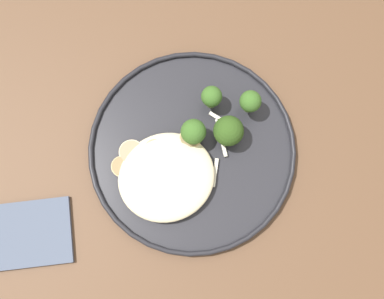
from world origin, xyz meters
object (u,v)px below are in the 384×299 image
at_px(seared_scallop_tilted_round, 132,153).
at_px(broccoli_floret_tall_stalk, 212,97).
at_px(seared_scallop_center_golden, 155,151).
at_px(broccoli_floret_right_tilted, 229,131).
at_px(seared_scallop_right_edge, 190,139).
at_px(seared_scallop_left_edge, 189,189).
at_px(broccoli_floret_near_rim, 250,102).
at_px(broccoli_floret_left_leaning, 193,132).
at_px(seared_scallop_tiny_bay, 166,176).
at_px(dinner_plate, 192,151).
at_px(folded_napkin, 17,236).
at_px(seared_scallop_large_seared, 122,167).

height_order(seared_scallop_tilted_round, broccoli_floret_tall_stalk, broccoli_floret_tall_stalk).
distance_m(seared_scallop_center_golden, broccoli_floret_right_tilted, 0.10).
xyz_separation_m(seared_scallop_right_edge, seared_scallop_left_edge, (-0.03, -0.06, -0.00)).
distance_m(seared_scallop_right_edge, broccoli_floret_right_tilted, 0.06).
distance_m(broccoli_floret_near_rim, broccoli_floret_left_leaning, 0.09).
distance_m(seared_scallop_tiny_bay, broccoli_floret_tall_stalk, 0.12).
bearing_deg(dinner_plate, seared_scallop_tiny_bay, -154.64).
height_order(broccoli_floret_near_rim, folded_napkin, broccoli_floret_near_rim).
bearing_deg(seared_scallop_large_seared, seared_scallop_left_edge, -39.60).
bearing_deg(seared_scallop_tilted_round, seared_scallop_left_edge, -53.71).
height_order(seared_scallop_tiny_bay, seared_scallop_right_edge, seared_scallop_right_edge).
bearing_deg(seared_scallop_center_golden, broccoli_floret_tall_stalk, 21.66).
height_order(broccoli_floret_left_leaning, broccoli_floret_tall_stalk, broccoli_floret_left_leaning).
distance_m(seared_scallop_tiny_bay, folded_napkin, 0.22).
bearing_deg(dinner_plate, seared_scallop_left_edge, -115.41).
bearing_deg(seared_scallop_left_edge, dinner_plate, 64.59).
xyz_separation_m(seared_scallop_center_golden, folded_napkin, (-0.22, -0.04, -0.02)).
relative_size(dinner_plate, broccoli_floret_near_rim, 5.41).
height_order(seared_scallop_large_seared, broccoli_floret_left_leaning, broccoli_floret_left_leaning).
relative_size(seared_scallop_large_seared, seared_scallop_left_edge, 0.88).
height_order(seared_scallop_tilted_round, seared_scallop_large_seared, seared_scallop_tilted_round).
bearing_deg(broccoli_floret_right_tilted, folded_napkin, -175.08).
bearing_deg(broccoli_floret_near_rim, seared_scallop_left_edge, -146.46).
height_order(dinner_plate, seared_scallop_center_golden, seared_scallop_center_golden).
xyz_separation_m(seared_scallop_center_golden, seared_scallop_large_seared, (-0.05, -0.00, -0.00)).
bearing_deg(broccoli_floret_near_rim, broccoli_floret_right_tilted, -147.54).
distance_m(seared_scallop_tilted_round, seared_scallop_left_edge, 0.09).
bearing_deg(folded_napkin, seared_scallop_tilted_round, 15.13).
height_order(seared_scallop_tilted_round, seared_scallop_left_edge, same).
relative_size(dinner_plate, seared_scallop_tiny_bay, 10.34).
height_order(seared_scallop_tiny_bay, broccoli_floret_left_leaning, broccoli_floret_left_leaning).
xyz_separation_m(broccoli_floret_near_rim, folded_napkin, (-0.36, -0.05, -0.04)).
relative_size(dinner_plate, seared_scallop_left_edge, 8.80).
bearing_deg(seared_scallop_tilted_round, seared_scallop_center_golden, -16.17).
relative_size(seared_scallop_large_seared, folded_napkin, 0.19).
bearing_deg(seared_scallop_right_edge, broccoli_floret_tall_stalk, 40.84).
bearing_deg(seared_scallop_center_golden, seared_scallop_right_edge, -1.72).
relative_size(broccoli_floret_near_rim, broccoli_floret_left_leaning, 1.00).
bearing_deg(seared_scallop_right_edge, seared_scallop_left_edge, -112.39).
height_order(broccoli_floret_left_leaning, broccoli_floret_right_tilted, same).
xyz_separation_m(seared_scallop_right_edge, folded_napkin, (-0.27, -0.04, -0.02)).
bearing_deg(seared_scallop_center_golden, broccoli_floret_right_tilted, -7.85).
bearing_deg(broccoli_floret_tall_stalk, seared_scallop_tiny_bay, -141.26).
bearing_deg(broccoli_floret_tall_stalk, dinner_plate, -131.97).
bearing_deg(broccoli_floret_tall_stalk, seared_scallop_tilted_round, -167.02).
bearing_deg(seared_scallop_tiny_bay, broccoli_floret_left_leaning, 35.58).
height_order(seared_scallop_center_golden, broccoli_floret_left_leaning, broccoli_floret_left_leaning).
bearing_deg(seared_scallop_left_edge, folded_napkin, 174.13).
xyz_separation_m(broccoli_floret_tall_stalk, folded_napkin, (-0.32, -0.08, -0.04)).
height_order(seared_scallop_tiny_bay, seared_scallop_center_golden, seared_scallop_center_golden).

